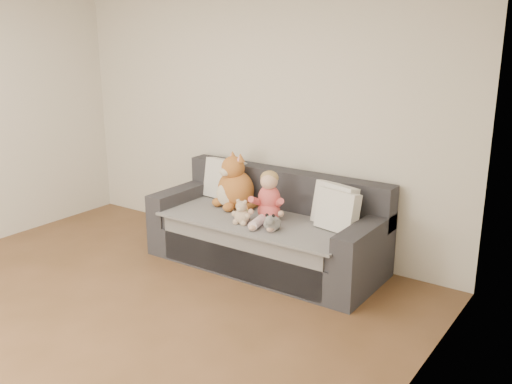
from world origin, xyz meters
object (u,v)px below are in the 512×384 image
at_px(plush_cat, 235,186).
at_px(toddler, 268,200).
at_px(sippy_cup, 246,214).
at_px(teddy_bear, 241,214).
at_px(sofa, 267,232).

bearing_deg(plush_cat, toddler, 1.76).
xyz_separation_m(toddler, plush_cat, (-0.51, 0.17, 0.01)).
bearing_deg(sippy_cup, teddy_bear, -74.92).
distance_m(plush_cat, sippy_cup, 0.44).
bearing_deg(plush_cat, teddy_bear, -26.33).
bearing_deg(toddler, teddy_bear, -149.30).
distance_m(plush_cat, teddy_bear, 0.52).
bearing_deg(sofa, teddy_bear, -101.98).
bearing_deg(plush_cat, sofa, 13.32).
relative_size(toddler, teddy_bear, 2.05).
height_order(plush_cat, sippy_cup, plush_cat).
relative_size(toddler, sippy_cup, 4.57).
xyz_separation_m(sofa, teddy_bear, (-0.07, -0.32, 0.26)).
height_order(toddler, plush_cat, plush_cat).
height_order(toddler, teddy_bear, toddler).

